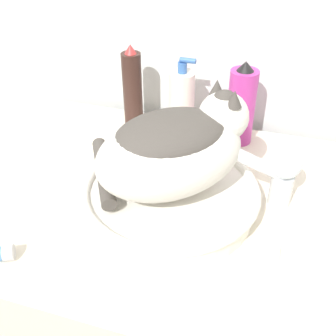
% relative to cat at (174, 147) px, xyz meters
% --- Properties ---
extents(vanity_counter, '(0.97, 0.63, 0.87)m').
position_rel_cat_xyz_m(vanity_counter, '(0.00, 0.03, -0.57)').
color(vanity_counter, beige).
rests_on(vanity_counter, ground_plane).
extents(sink_basin, '(0.34, 0.34, 0.06)m').
position_rel_cat_xyz_m(sink_basin, '(-0.01, -0.01, -0.11)').
color(sink_basin, white).
rests_on(sink_basin, vanity_counter).
extents(cat, '(0.36, 0.34, 0.18)m').
position_rel_cat_xyz_m(cat, '(0.00, 0.00, 0.00)').
color(cat, silver).
rests_on(cat, sink_basin).
extents(faucet, '(0.16, 0.09, 0.15)m').
position_rel_cat_xyz_m(faucet, '(0.19, 0.07, -0.06)').
color(faucet, silver).
rests_on(faucet, vanity_counter).
extents(soap_pump_bottle, '(0.06, 0.06, 0.19)m').
position_rel_cat_xyz_m(soap_pump_bottle, '(-0.07, 0.28, -0.06)').
color(soap_pump_bottle, silver).
rests_on(soap_pump_bottle, vanity_counter).
extents(spray_bottle_trigger, '(0.07, 0.07, 0.20)m').
position_rel_cat_xyz_m(spray_bottle_trigger, '(0.08, 0.28, -0.05)').
color(spray_bottle_trigger, '#B2338C').
rests_on(spray_bottle_trigger, vanity_counter).
extents(hairspray_can_black, '(0.05, 0.05, 0.21)m').
position_rel_cat_xyz_m(hairspray_can_black, '(-0.19, 0.28, -0.04)').
color(hairspray_can_black, '#331E19').
rests_on(hairspray_can_black, vanity_counter).
extents(soap_bar, '(0.08, 0.04, 0.02)m').
position_rel_cat_xyz_m(soap_bar, '(0.25, -0.07, -0.13)').
color(soap_bar, beige).
rests_on(soap_bar, vanity_counter).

